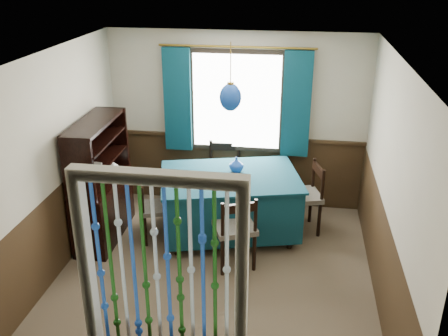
% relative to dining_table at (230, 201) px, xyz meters
% --- Properties ---
extents(floor, '(4.00, 4.00, 0.00)m').
position_rel_dining_table_xyz_m(floor, '(-0.04, -1.04, -0.48)').
color(floor, brown).
rests_on(floor, ground).
extents(ceiling, '(4.00, 4.00, 0.00)m').
position_rel_dining_table_xyz_m(ceiling, '(-0.04, -1.04, 2.02)').
color(ceiling, silver).
rests_on(ceiling, ground).
extents(wall_back, '(3.60, 0.00, 3.60)m').
position_rel_dining_table_xyz_m(wall_back, '(-0.04, 0.96, 0.77)').
color(wall_back, '#BBB199').
rests_on(wall_back, ground).
extents(wall_front, '(3.60, 0.00, 3.60)m').
position_rel_dining_table_xyz_m(wall_front, '(-0.04, -3.04, 0.77)').
color(wall_front, '#BBB199').
rests_on(wall_front, ground).
extents(wall_left, '(0.00, 4.00, 4.00)m').
position_rel_dining_table_xyz_m(wall_left, '(-1.84, -1.04, 0.77)').
color(wall_left, '#BBB199').
rests_on(wall_left, ground).
extents(wall_right, '(0.00, 4.00, 4.00)m').
position_rel_dining_table_xyz_m(wall_right, '(1.76, -1.04, 0.77)').
color(wall_right, '#BBB199').
rests_on(wall_right, ground).
extents(wainscot_back, '(3.60, 0.00, 3.60)m').
position_rel_dining_table_xyz_m(wainscot_back, '(-0.04, 0.94, 0.02)').
color(wainscot_back, '#342313').
rests_on(wainscot_back, ground).
extents(wainscot_left, '(0.00, 4.00, 4.00)m').
position_rel_dining_table_xyz_m(wainscot_left, '(-1.83, -1.04, 0.02)').
color(wainscot_left, '#342313').
rests_on(wainscot_left, ground).
extents(wainscot_right, '(0.00, 4.00, 4.00)m').
position_rel_dining_table_xyz_m(wainscot_right, '(1.74, -1.04, 0.02)').
color(wainscot_right, '#342313').
rests_on(wainscot_right, ground).
extents(window, '(1.32, 0.12, 1.42)m').
position_rel_dining_table_xyz_m(window, '(-0.04, 0.91, 1.07)').
color(window, black).
rests_on(window, wall_back).
extents(doorway, '(1.16, 0.12, 2.18)m').
position_rel_dining_table_xyz_m(doorway, '(-0.04, -2.98, 0.57)').
color(doorway, silver).
rests_on(doorway, ground).
extents(dining_table, '(1.98, 1.59, 0.84)m').
position_rel_dining_table_xyz_m(dining_table, '(0.00, 0.00, 0.00)').
color(dining_table, '#0C3440').
rests_on(dining_table, floor).
extents(chair_near, '(0.60, 0.58, 0.93)m').
position_rel_dining_table_xyz_m(chair_near, '(0.16, -0.73, 0.02)').
color(chair_near, black).
rests_on(chair_near, floor).
extents(chair_far, '(0.53, 0.51, 0.97)m').
position_rel_dining_table_xyz_m(chair_far, '(-0.18, 0.73, 0.04)').
color(chair_far, black).
rests_on(chair_far, floor).
extents(chair_left, '(0.50, 0.51, 0.83)m').
position_rel_dining_table_xyz_m(chair_left, '(-0.94, -0.28, -0.04)').
color(chair_left, black).
rests_on(chair_left, floor).
extents(chair_right, '(0.56, 0.57, 0.94)m').
position_rel_dining_table_xyz_m(chair_right, '(0.96, 0.25, 0.02)').
color(chair_right, black).
rests_on(chair_right, floor).
extents(sideboard, '(0.45, 1.22, 1.58)m').
position_rel_dining_table_xyz_m(sideboard, '(-1.61, -0.30, 0.08)').
color(sideboard, black).
rests_on(sideboard, floor).
extents(pendant_lamp, '(0.27, 0.27, 0.81)m').
position_rel_dining_table_xyz_m(pendant_lamp, '(0.00, 0.00, 1.38)').
color(pendant_lamp, olive).
rests_on(pendant_lamp, ceiling).
extents(vase_table, '(0.19, 0.19, 0.18)m').
position_rel_dining_table_xyz_m(vase_table, '(0.06, 0.15, 0.45)').
color(vase_table, navy).
rests_on(vase_table, dining_table).
extents(bowl_shelf, '(0.23, 0.23, 0.06)m').
position_rel_dining_table_xyz_m(bowl_shelf, '(-1.55, -0.60, 0.63)').
color(bowl_shelf, beige).
rests_on(bowl_shelf, sideboard).
extents(vase_sideboard, '(0.18, 0.18, 0.18)m').
position_rel_dining_table_xyz_m(vase_sideboard, '(-1.55, 0.00, 0.40)').
color(vase_sideboard, beige).
rests_on(vase_sideboard, sideboard).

